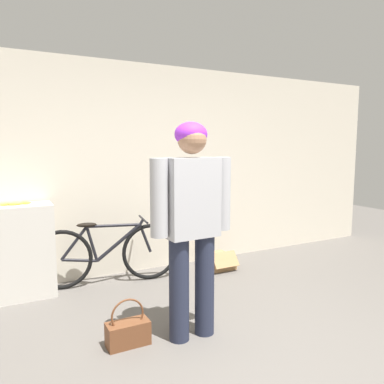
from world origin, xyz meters
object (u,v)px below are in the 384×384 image
object	(u,v)px
bicycle	(107,254)
person	(192,215)
cardboard_box	(218,261)
handbag	(128,332)
banana	(15,203)

from	to	relation	value
bicycle	person	bearing A→B (deg)	-69.86
bicycle	cardboard_box	xyz separation A→B (m)	(1.43, -0.09, -0.27)
person	handbag	world-z (taller)	person
person	banana	xyz separation A→B (m)	(-1.23, 1.58, -0.03)
bicycle	handbag	size ratio (longest dim) A/B	4.30
handbag	cardboard_box	world-z (taller)	handbag
handbag	banana	bearing A→B (deg)	115.89
person	banana	size ratio (longest dim) A/B	5.64
person	bicycle	bearing A→B (deg)	98.54
handbag	bicycle	bearing A→B (deg)	81.17
banana	handbag	bearing A→B (deg)	-64.11
bicycle	banana	bearing A→B (deg)	-175.19
bicycle	handbag	bearing A→B (deg)	-90.05
bicycle	cardboard_box	size ratio (longest dim) A/B	3.65
bicycle	cardboard_box	world-z (taller)	bicycle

